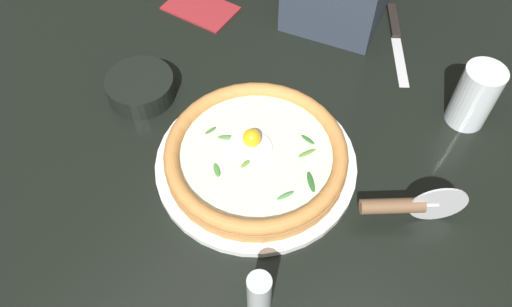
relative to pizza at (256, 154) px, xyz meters
name	(u,v)px	position (x,y,z in m)	size (l,w,h in m)	color
ground_plane	(253,196)	(-0.03, 0.04, -0.04)	(2.40, 2.40, 0.03)	black
pizza_plate	(256,163)	(0.00, 0.00, -0.02)	(0.32, 0.32, 0.01)	white
pizza	(256,154)	(0.00, 0.00, 0.00)	(0.28, 0.28, 0.05)	#C78748
side_bowl	(141,87)	(0.25, 0.02, -0.01)	(0.12, 0.12, 0.04)	black
pizza_cutter	(407,205)	(-0.23, -0.07, 0.01)	(0.12, 0.11, 0.08)	silver
table_knife	(395,32)	(0.00, -0.41, -0.03)	(0.15, 0.18, 0.01)	silver
drinking_glass	(473,99)	(-0.20, -0.31, 0.02)	(0.07, 0.07, 0.11)	silver
folded_napkin	(201,7)	(0.34, -0.22, -0.03)	(0.14, 0.09, 0.01)	maroon
pepper_shaker	(259,294)	(-0.15, 0.17, 0.01)	(0.03, 0.03, 0.08)	silver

